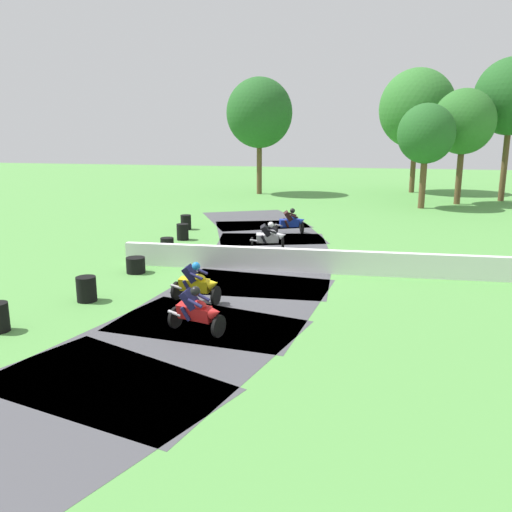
% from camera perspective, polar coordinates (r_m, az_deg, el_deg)
% --- Properties ---
extents(ground_plane, '(120.00, 120.00, 0.00)m').
position_cam_1_polar(ground_plane, '(20.67, 0.87, -1.53)').
color(ground_plane, '#569947').
extents(track_asphalt, '(9.79, 32.24, 0.01)m').
position_cam_1_polar(track_asphalt, '(20.88, -2.31, -1.37)').
color(track_asphalt, '#47474C').
rests_on(track_asphalt, ground).
extents(safety_barrier, '(20.66, 1.09, 0.90)m').
position_cam_1_polar(safety_barrier, '(20.35, 14.04, -0.86)').
color(safety_barrier, white).
rests_on(safety_barrier, ground).
extents(motorcycle_lead_red, '(1.69, 1.11, 1.43)m').
position_cam_1_polar(motorcycle_lead_red, '(14.22, -6.38, -5.84)').
color(motorcycle_lead_red, black).
rests_on(motorcycle_lead_red, ground).
extents(motorcycle_chase_yellow, '(1.71, 0.94, 1.43)m').
position_cam_1_polar(motorcycle_chase_yellow, '(16.70, -6.40, -2.92)').
color(motorcycle_chase_yellow, black).
rests_on(motorcycle_chase_yellow, ground).
extents(motorcycle_trailing_white, '(1.72, 1.07, 1.43)m').
position_cam_1_polar(motorcycle_trailing_white, '(23.96, 1.43, 2.10)').
color(motorcycle_trailing_white, black).
rests_on(motorcycle_trailing_white, ground).
extents(motorcycle_fourth_blue, '(1.71, 1.22, 1.43)m').
position_cam_1_polar(motorcycle_fourth_blue, '(27.86, 3.74, 3.70)').
color(motorcycle_fourth_blue, black).
rests_on(motorcycle_fourth_blue, ground).
extents(tire_stack_mid_a, '(0.63, 0.63, 0.80)m').
position_cam_1_polar(tire_stack_mid_a, '(17.70, -17.75, -3.39)').
color(tire_stack_mid_a, black).
rests_on(tire_stack_mid_a, ground).
extents(tire_stack_mid_b, '(0.72, 0.72, 0.60)m').
position_cam_1_polar(tire_stack_mid_b, '(20.74, -12.79, -0.96)').
color(tire_stack_mid_b, black).
rests_on(tire_stack_mid_b, ground).
extents(tire_stack_far, '(0.57, 0.57, 0.80)m').
position_cam_1_polar(tire_stack_far, '(23.24, -9.51, 0.97)').
color(tire_stack_far, black).
rests_on(tire_stack_far, ground).
extents(tire_stack_extra_a, '(0.58, 0.58, 0.80)m').
position_cam_1_polar(tire_stack_extra_a, '(26.59, -7.89, 2.58)').
color(tire_stack_extra_a, black).
rests_on(tire_stack_extra_a, ground).
extents(tire_stack_extra_b, '(0.57, 0.57, 0.80)m').
position_cam_1_polar(tire_stack_extra_b, '(29.41, -7.54, 3.62)').
color(tire_stack_extra_b, black).
rests_on(tire_stack_extra_b, ground).
extents(tree_far_left, '(5.49, 5.49, 9.62)m').
position_cam_1_polar(tree_far_left, '(45.68, 0.37, 15.10)').
color(tree_far_left, brown).
rests_on(tree_far_left, ground).
extents(tree_far_right, '(6.35, 6.35, 10.46)m').
position_cam_1_polar(tree_far_right, '(48.76, 16.90, 14.89)').
color(tree_far_right, brown).
rests_on(tree_far_right, ground).
extents(tree_mid_rise, '(5.38, 5.38, 10.59)m').
position_cam_1_polar(tree_mid_rise, '(45.17, 25.76, 15.15)').
color(tree_mid_rise, brown).
rests_on(tree_mid_rise, ground).
extents(tree_behind_barrier, '(4.40, 4.40, 8.24)m').
position_cam_1_polar(tree_behind_barrier, '(41.81, 21.41, 13.25)').
color(tree_behind_barrier, brown).
rests_on(tree_behind_barrier, ground).
extents(tree_distant, '(3.85, 3.85, 7.12)m').
position_cam_1_polar(tree_distant, '(38.74, 17.81, 12.35)').
color(tree_distant, brown).
rests_on(tree_distant, ground).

